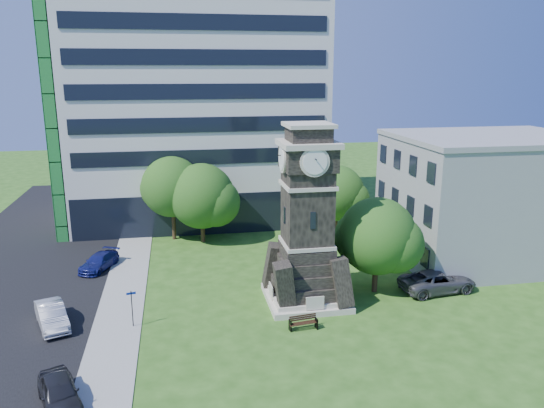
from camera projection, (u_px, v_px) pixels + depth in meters
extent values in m
plane|color=#275016|center=(268.00, 317.00, 34.29)|extent=(160.00, 160.00, 0.00)
cube|color=gray|center=(124.00, 296.00, 37.39)|extent=(3.00, 70.00, 0.06)
cube|color=beige|center=(306.00, 298.00, 36.67)|extent=(5.40, 5.40, 0.40)
cube|color=beige|center=(306.00, 293.00, 36.58)|extent=(4.80, 4.80, 0.30)
cube|color=black|center=(307.00, 200.00, 34.95)|extent=(3.00, 3.00, 6.40)
cube|color=beige|center=(307.00, 243.00, 35.69)|extent=(3.25, 3.25, 0.25)
cube|color=beige|center=(308.00, 185.00, 34.70)|extent=(3.25, 3.25, 0.25)
cube|color=black|center=(313.00, 220.00, 33.74)|extent=(0.35, 0.08, 1.10)
cube|color=black|center=(308.00, 158.00, 34.26)|extent=(3.30, 3.30, 1.60)
cube|color=beige|center=(308.00, 144.00, 34.04)|extent=(3.70, 3.70, 0.35)
cylinder|color=white|center=(315.00, 162.00, 32.57)|extent=(1.56, 0.06, 1.56)
cylinder|color=white|center=(281.00, 158.00, 33.95)|extent=(0.06, 1.56, 1.56)
cube|color=black|center=(308.00, 134.00, 33.89)|extent=(2.60, 2.60, 0.90)
cube|color=beige|center=(309.00, 125.00, 33.74)|extent=(3.00, 3.00, 0.25)
cube|color=silver|center=(196.00, 85.00, 55.11)|extent=(25.00, 15.00, 28.00)
cube|color=black|center=(204.00, 214.00, 51.20)|extent=(24.50, 0.80, 4.00)
cube|color=gray|center=(487.00, 200.00, 44.17)|extent=(15.00, 12.00, 10.00)
cube|color=gray|center=(494.00, 137.00, 42.89)|extent=(15.20, 12.20, 0.40)
imported|color=black|center=(59.00, 393.00, 25.02)|extent=(2.98, 4.46, 1.41)
imported|color=#A5A7AC|center=(52.00, 315.00, 32.86)|extent=(2.95, 4.64, 1.44)
imported|color=navy|center=(99.00, 262.00, 42.35)|extent=(3.27, 4.57, 1.23)
imported|color=#4D4D52|center=(438.00, 281.00, 38.06)|extent=(5.81, 3.17, 1.54)
cube|color=black|center=(290.00, 326.00, 32.36)|extent=(0.06, 0.44, 0.68)
cube|color=black|center=(316.00, 323.00, 32.65)|extent=(0.06, 0.44, 0.68)
cube|color=black|center=(303.00, 323.00, 32.48)|extent=(1.76, 0.47, 0.04)
cube|color=black|center=(303.00, 317.00, 32.62)|extent=(1.76, 0.04, 0.39)
cylinder|color=black|center=(132.00, 309.00, 32.64)|extent=(0.06, 0.06, 2.39)
cube|color=#0C168D|center=(131.00, 293.00, 32.38)|extent=(0.57, 0.04, 0.14)
cylinder|color=#332114|center=(174.00, 224.00, 49.71)|extent=(0.36, 0.36, 2.93)
sphere|color=#30671E|center=(172.00, 187.00, 48.82)|extent=(5.62, 5.62, 5.62)
sphere|color=#30671E|center=(185.00, 194.00, 48.62)|extent=(4.22, 4.22, 4.22)
sphere|color=#30671E|center=(161.00, 189.00, 49.40)|extent=(3.94, 3.94, 3.94)
cylinder|color=#332114|center=(203.00, 229.00, 48.98)|extent=(0.40, 0.40, 2.53)
sphere|color=#1E5619|center=(202.00, 196.00, 48.22)|extent=(5.99, 5.99, 5.99)
sphere|color=#1E5619|center=(216.00, 202.00, 47.98)|extent=(4.49, 4.49, 4.49)
sphere|color=#1E5619|center=(190.00, 198.00, 48.82)|extent=(4.19, 4.19, 4.19)
cylinder|color=#332114|center=(335.00, 232.00, 47.31)|extent=(0.41, 0.41, 2.92)
sphere|color=#2F5519|center=(336.00, 193.00, 46.43)|extent=(4.94, 4.94, 4.94)
sphere|color=#2F5519|center=(348.00, 200.00, 46.27)|extent=(3.71, 3.71, 3.71)
sphere|color=#2F5519|center=(325.00, 195.00, 46.95)|extent=(3.46, 3.46, 3.46)
cylinder|color=#332114|center=(375.00, 275.00, 37.94)|extent=(0.38, 0.38, 2.43)
sphere|color=#2A5F1C|center=(377.00, 236.00, 37.21)|extent=(5.49, 5.49, 5.49)
sphere|color=#2A5F1C|center=(395.00, 244.00, 36.99)|extent=(4.11, 4.11, 4.11)
sphere|color=#2A5F1C|center=(361.00, 237.00, 37.76)|extent=(3.84, 3.84, 3.84)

